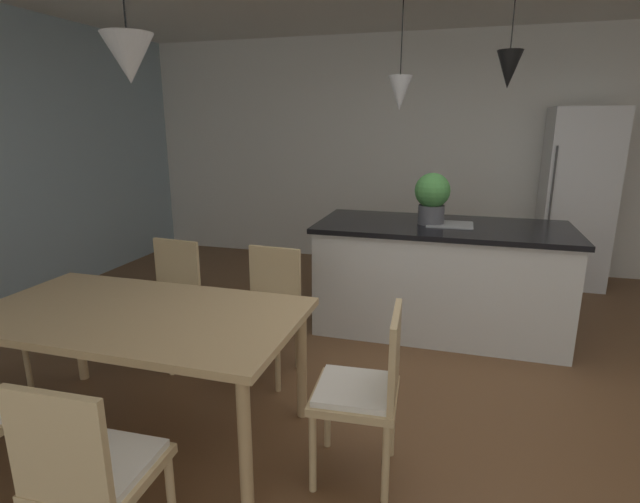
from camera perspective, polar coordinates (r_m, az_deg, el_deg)
ground_plane at (r=3.27m, az=16.04°, el=-17.44°), size 10.00×8.40×0.04m
wall_back_kitchen at (r=6.06m, az=17.37°, el=10.88°), size 10.00×0.12×2.70m
dining_table at (r=2.81m, az=-20.46°, el=-7.85°), size 1.74×0.94×0.73m
chair_far_left at (r=3.72m, az=-17.38°, el=-5.08°), size 0.44×0.44×0.87m
chair_kitchen_end at (r=2.42m, az=5.36°, el=-15.61°), size 0.42×0.42×0.87m
chair_far_right at (r=3.37m, az=-6.15°, el=-6.56°), size 0.42×0.42×0.87m
chair_near_right at (r=2.11m, az=-25.18°, el=-22.24°), size 0.41×0.41×0.87m
kitchen_island at (r=4.17m, az=13.80°, el=-2.84°), size 2.01×0.94×0.91m
refrigerator at (r=5.82m, az=27.71°, el=5.51°), size 0.66×0.67×1.85m
pendant_over_table at (r=2.42m, az=-21.44°, el=20.30°), size 0.23×0.23×0.84m
pendant_over_island_main at (r=4.03m, az=9.30°, el=17.82°), size 0.19×0.19×0.91m
pendant_over_island_aux at (r=4.01m, az=21.19°, el=19.24°), size 0.19×0.19×0.76m
potted_plant_on_island at (r=4.03m, az=12.97°, el=6.32°), size 0.28×0.28×0.41m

